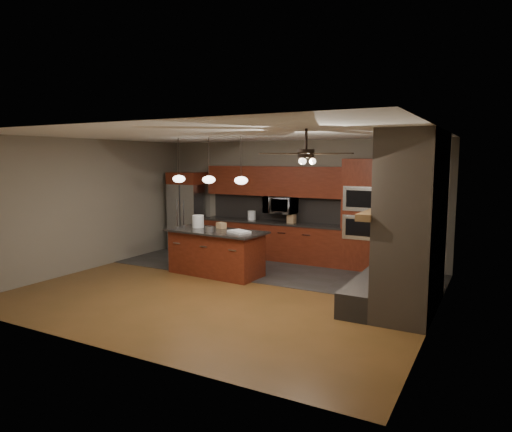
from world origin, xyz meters
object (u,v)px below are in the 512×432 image
Objects in this scene: refrigerator at (188,211)px; white_bucket at (198,221)px; counter_box at (292,219)px; paint_tray at (239,232)px; counter_bucket at (252,215)px; kitchen_island at (216,252)px; oven_tower at (363,215)px; cardboard_box at (221,225)px; microwave at (281,205)px; paint_can at (209,229)px.

refrigerator is 7.67× the size of white_bucket.
counter_box is at bearing 0.61° from refrigerator.
white_bucket is 0.63× the size of paint_tray.
counter_bucket reaches higher than paint_tray.
kitchen_island is at bearing -41.53° from refrigerator.
oven_tower is 3.23m from kitchen_island.
kitchen_island is (-2.52, -1.88, -0.73)m from oven_tower.
refrigerator is 2.78m from kitchen_island.
kitchen_island is 8.01× the size of white_bucket.
cardboard_box is at bearing 175.09° from paint_tray.
microwave is at bearing 168.23° from counter_box.
microwave is 3.66× the size of counter_box.
counter_box is at bearing 68.46° from kitchen_island.
counter_box is at bearing 66.65° from paint_can.
oven_tower is 1.17× the size of refrigerator.
oven_tower is at bearing -0.16° from counter_bucket.
paint_can is 2.12m from counter_bucket.
counter_box is at bearing 102.80° from paint_tray.
counter_box is at bearing -2.65° from counter_bucket.
microwave is 2.25m from paint_can.
counter_bucket is 1.11× the size of counter_box.
counter_box is at bearing 82.40° from cardboard_box.
counter_bucket is (-0.21, 1.89, 0.55)m from kitchen_island.
paint_can is 0.86× the size of counter_box.
kitchen_island is at bearing -143.20° from oven_tower.
oven_tower is at bearing 29.32° from white_bucket.
counter_box is (0.33, -0.10, -0.30)m from microwave.
oven_tower is at bearing 40.63° from kitchen_island.
refrigerator is at bearing -179.07° from oven_tower.
microwave is 0.35× the size of kitchen_island.
cardboard_box is at bearing -84.60° from counter_bucket.
microwave is at bearing 93.40° from cardboard_box.
refrigerator is at bearing 132.07° from white_bucket.
paint_tray is 1.90× the size of counter_bucket.
white_bucket reaches higher than paint_tray.
paint_tray is (0.02, -1.96, -0.36)m from microwave.
microwave is at bearing 3.82° from counter_bucket.
refrigerator reaches higher than counter_bucket.
cardboard_box is 0.97× the size of counter_box.
kitchen_island is 0.56m from paint_can.
counter_bucket is at bearing 95.17° from paint_can.
refrigerator reaches higher than microwave.
kitchen_island is 0.82m from white_bucket.
refrigerator is at bearing -177.47° from counter_bucket.
kitchen_island is at bearing 86.03° from paint_can.
kitchen_island is 10.60× the size of counter_box.
oven_tower reaches higher than kitchen_island.
paint_can is (2.03, -2.03, -0.04)m from refrigerator.
paint_tray is 2.18× the size of cardboard_box.
paint_tray is 1.89m from counter_box.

